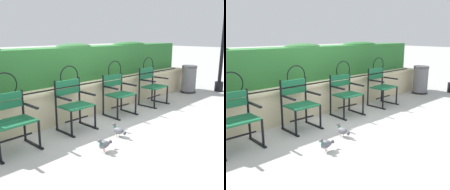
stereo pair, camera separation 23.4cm
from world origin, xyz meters
TOP-DOWN VIEW (x-y plane):
  - ground_plane at (0.00, 0.00)m, footprint 60.00×60.00m
  - stone_wall at (0.00, 0.93)m, footprint 7.35×0.41m
  - iron_arch_fence at (-0.35, 0.85)m, footprint 6.82×0.02m
  - hedge_row at (-0.02, 1.38)m, footprint 7.21×0.55m
  - park_chair_leftmost at (-1.85, 0.36)m, footprint 0.65×0.54m
  - park_chair_centre_left at (-0.69, 0.40)m, footprint 0.56×0.52m
  - park_chair_centre_right at (0.48, 0.43)m, footprint 0.59×0.55m
  - park_chair_rightmost at (1.64, 0.41)m, footprint 0.62×0.55m
  - pigeon_near_chairs at (-0.41, -0.42)m, footprint 0.11×0.29m
  - pigeon_far_side at (-0.95, -0.65)m, footprint 0.29×0.12m
  - trash_bin at (3.44, 0.41)m, footprint 0.44×0.44m
  - lamppost at (4.24, -0.15)m, footprint 0.28×0.28m

SIDE VIEW (x-z plane):
  - ground_plane at x=0.00m, z-range 0.00..0.00m
  - pigeon_near_chairs at x=-0.41m, z-range 0.00..0.22m
  - pigeon_far_side at x=-0.95m, z-range 0.00..0.22m
  - stone_wall at x=0.00m, z-range 0.00..0.66m
  - trash_bin at x=3.44m, z-range -0.02..0.76m
  - park_chair_centre_right at x=0.48m, z-range 0.04..0.88m
  - park_chair_leftmost at x=-1.85m, z-range 0.04..0.88m
  - park_chair_centre_left at x=-0.69m, z-range 0.02..0.91m
  - park_chair_rightmost at x=1.64m, z-range 0.03..0.91m
  - iron_arch_fence at x=-0.35m, z-range 0.62..1.04m
  - hedge_row at x=-0.02m, z-range 0.64..1.47m
  - lamppost at x=4.24m, z-range 0.06..3.53m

